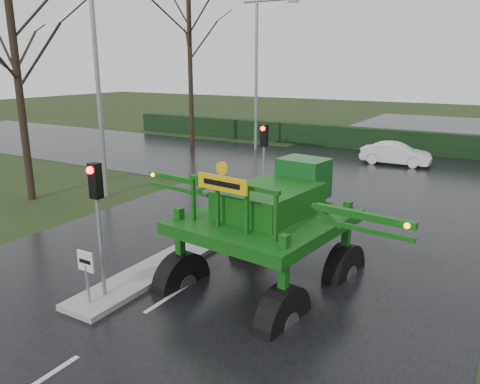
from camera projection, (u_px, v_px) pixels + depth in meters
The scene contains 14 objects.
ground at pixel (171, 297), 11.95m from camera, with size 140.00×140.00×0.00m, color black.
road_main at pixel (317, 201), 20.26m from camera, with size 14.00×80.00×0.02m, color black.
road_cross at pixel (358, 175), 25.24m from camera, with size 80.00×12.00×0.02m, color black.
median_island at pixel (198, 246), 15.06m from camera, with size 1.20×10.00×0.16m, color gray.
hedge_row at pixel (394, 141), 31.69m from camera, with size 44.00×0.90×1.50m, color black.
keep_left_sign at pixel (86, 269), 11.06m from camera, with size 0.50×0.07×1.35m.
traffic_signal_near at pixel (97, 202), 11.07m from camera, with size 0.26×0.33×3.52m.
traffic_signal_mid at pixel (264, 149), 18.13m from camera, with size 0.26×0.33×3.52m.
street_light_left_near at pixel (101, 58), 19.38m from camera, with size 3.85×0.30×10.00m.
street_light_left_far at pixel (260, 61), 31.02m from camera, with size 3.85×0.30×10.00m.
tree_left_near at pixel (16, 62), 19.14m from camera, with size 6.30×6.30×10.85m.
tree_left_far at pixel (190, 43), 31.16m from camera, with size 7.70×7.70×13.26m.
crop_sprayer at pixel (185, 207), 12.24m from camera, with size 8.01×5.42×4.50m.
white_sedan at pixel (395, 165), 27.73m from camera, with size 1.38×3.95×1.30m, color white.
Camera 1 is at (7.03, -8.43, 5.72)m, focal length 35.00 mm.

